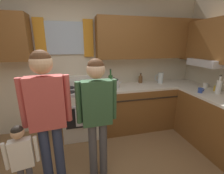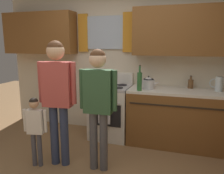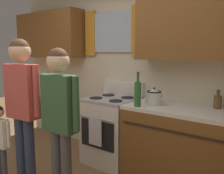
% 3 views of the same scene
% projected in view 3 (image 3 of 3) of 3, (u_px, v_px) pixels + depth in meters
% --- Properties ---
extents(back_wall_unit, '(4.60, 0.42, 2.60)m').
position_uv_depth(back_wall_unit, '(136.00, 52.00, 3.19)').
color(back_wall_unit, beige).
rests_on(back_wall_unit, ground).
extents(stove_oven, '(0.65, 0.67, 1.10)m').
position_uv_depth(stove_oven, '(112.00, 129.00, 3.25)').
color(stove_oven, silver).
rests_on(stove_oven, ground).
extents(bottle_wine_green, '(0.08, 0.08, 0.39)m').
position_uv_depth(bottle_wine_green, '(138.00, 93.00, 2.67)').
color(bottle_wine_green, '#2D6633').
rests_on(bottle_wine_green, kitchen_counter_run).
extents(bottle_squat_brown, '(0.08, 0.08, 0.21)m').
position_uv_depth(bottle_squat_brown, '(218.00, 102.00, 2.58)').
color(bottle_squat_brown, brown).
rests_on(bottle_squat_brown, kitchen_counter_run).
extents(stovetop_kettle, '(0.27, 0.20, 0.21)m').
position_uv_depth(stovetop_kettle, '(154.00, 97.00, 2.77)').
color(stovetop_kettle, silver).
rests_on(stovetop_kettle, kitchen_counter_run).
extents(adult_holding_child, '(0.51, 0.22, 1.65)m').
position_uv_depth(adult_holding_child, '(22.00, 97.00, 2.51)').
color(adult_holding_child, '#2D3856').
rests_on(adult_holding_child, ground).
extents(adult_in_plaid, '(0.49, 0.21, 1.55)m').
position_uv_depth(adult_in_plaid, '(60.00, 109.00, 2.23)').
color(adult_in_plaid, '#4C4C51').
rests_on(adult_in_plaid, ground).
extents(small_child, '(0.31, 0.13, 0.94)m').
position_uv_depth(small_child, '(0.00, 136.00, 2.63)').
color(small_child, '#4C4C56').
rests_on(small_child, ground).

